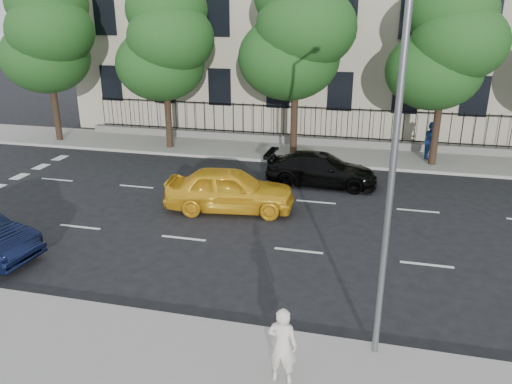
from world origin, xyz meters
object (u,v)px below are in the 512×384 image
(street_light, at_px, (395,129))
(woman_near, at_px, (282,345))
(yellow_taxi, at_px, (230,189))
(black_sedan, at_px, (321,169))

(street_light, height_order, woman_near, street_light)
(yellow_taxi, bearing_deg, black_sedan, -46.69)
(black_sedan, bearing_deg, yellow_taxi, 142.56)
(yellow_taxi, bearing_deg, woman_near, -165.02)
(yellow_taxi, height_order, black_sedan, yellow_taxi)
(yellow_taxi, relative_size, woman_near, 2.89)
(yellow_taxi, bearing_deg, street_light, -149.22)
(street_light, xyz_separation_m, black_sedan, (-2.57, 10.98, -4.43))
(street_light, relative_size, woman_near, 4.67)
(woman_near, bearing_deg, black_sedan, -83.36)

